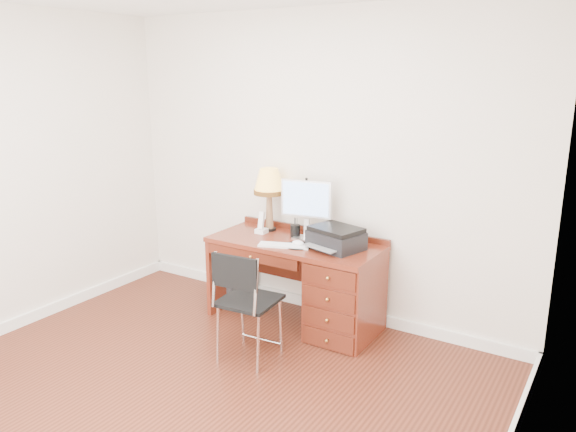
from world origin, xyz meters
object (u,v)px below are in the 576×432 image
Objects in this scene: printer at (336,238)px; equipment_box at (231,281)px; leg_lamp at (269,185)px; monitor at (307,202)px; chair at (244,295)px; phone at (261,227)px; desk at (328,285)px.

equipment_box is at bearing -169.04° from printer.
monitor is at bearing -5.62° from leg_lamp.
chair reaches higher than equipment_box.
monitor reaches higher than equipment_box.
leg_lamp is 0.65× the size of chair.
phone is 0.98m from chair.
equipment_box is (-0.83, -0.03, -0.88)m from monitor.
phone is at bearing -167.92° from printer.
monitor reaches higher than printer.
chair is (0.40, -0.96, -0.63)m from leg_lamp.
desk is 1.14m from equipment_box.
leg_lamp is 1.50× the size of equipment_box.
printer is 0.84× the size of leg_lamp.
desk is 7.61× the size of phone.
equipment_box is (-1.18, 0.09, -0.65)m from printer.
monitor is 0.90× the size of leg_lamp.
phone is at bearing 111.36° from chair.
equipment_box is at bearing 175.07° from desk.
printer is (0.35, -0.12, -0.24)m from monitor.
chair is 1.26m from equipment_box.
desk is at bearing -161.13° from printer.
desk is 0.81m from phone.
chair is (-0.30, -0.79, 0.13)m from desk.
phone is (-0.43, -0.08, -0.27)m from monitor.
printer reaches higher than equipment_box.
monitor is at bearing 84.50° from chair.
equipment_box is at bearing 171.01° from phone.
printer reaches higher than desk.
monitor is 0.51m from phone.
leg_lamp is (-0.70, 0.17, 0.76)m from desk.
desk is at bearing -34.20° from monitor.
monitor is 1.07× the size of printer.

